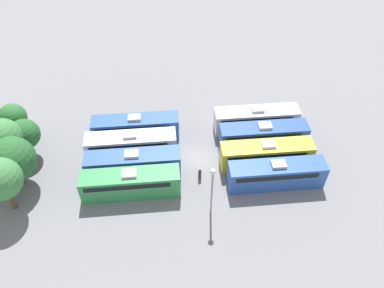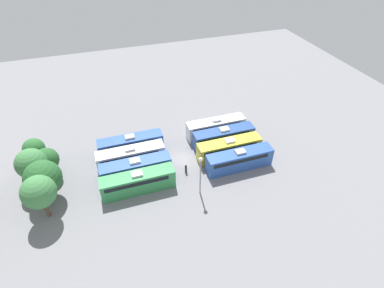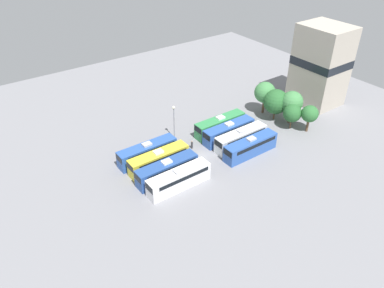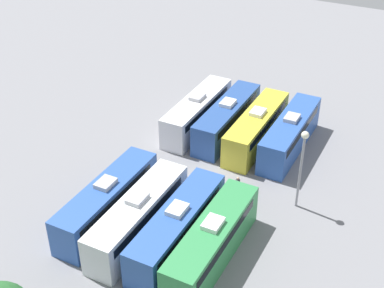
% 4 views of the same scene
% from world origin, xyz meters
% --- Properties ---
extents(ground_plane, '(107.39, 107.39, 0.00)m').
position_xyz_m(ground_plane, '(0.00, 0.00, 0.00)').
color(ground_plane, gray).
extents(bus_0, '(2.52, 11.01, 3.52)m').
position_xyz_m(bus_0, '(-4.78, -8.22, 1.74)').
color(bus_0, '#2D56A8').
rests_on(bus_0, ground_plane).
extents(bus_1, '(2.52, 11.01, 3.52)m').
position_xyz_m(bus_1, '(-1.61, -7.80, 1.74)').
color(bus_1, gold).
rests_on(bus_1, ground_plane).
extents(bus_2, '(2.52, 11.01, 3.52)m').
position_xyz_m(bus_2, '(1.62, -8.18, 1.74)').
color(bus_2, '#284C93').
rests_on(bus_2, ground_plane).
extents(bus_3, '(2.52, 11.01, 3.52)m').
position_xyz_m(bus_3, '(4.77, -7.95, 1.74)').
color(bus_3, silver).
rests_on(bus_3, ground_plane).
extents(bus_4, '(2.52, 11.01, 3.52)m').
position_xyz_m(bus_4, '(-4.59, 8.25, 1.74)').
color(bus_4, '#338C4C').
rests_on(bus_4, ground_plane).
extents(bus_5, '(2.52, 11.01, 3.52)m').
position_xyz_m(bus_5, '(-1.69, 8.05, 1.74)').
color(bus_5, '#2D56A8').
rests_on(bus_5, ground_plane).
extents(bus_6, '(2.52, 11.01, 3.52)m').
position_xyz_m(bus_6, '(1.48, 8.30, 1.74)').
color(bus_6, silver).
rests_on(bus_6, ground_plane).
extents(bus_7, '(2.52, 11.01, 3.52)m').
position_xyz_m(bus_7, '(4.61, 7.83, 1.74)').
color(bus_7, '#2D56A8').
rests_on(bus_7, ground_plane).
extents(worker_person, '(0.36, 0.36, 1.65)m').
position_xyz_m(worker_person, '(-3.18, 0.32, 0.77)').
color(worker_person, '#333338').
rests_on(worker_person, ground_plane).
extents(light_pole, '(0.60, 0.60, 7.03)m').
position_xyz_m(light_pole, '(-8.06, -0.36, 4.84)').
color(light_pole, gray).
rests_on(light_pole, ground_plane).
extents(tree_0, '(4.50, 4.50, 7.08)m').
position_xyz_m(tree_0, '(-5.46, 21.03, 4.80)').
color(tree_0, brown).
rests_on(tree_0, ground_plane).
extents(tree_1, '(5.16, 5.16, 6.66)m').
position_xyz_m(tree_1, '(-2.06, 20.91, 4.08)').
color(tree_1, brown).
rests_on(tree_1, ground_plane).
extents(tree_2, '(4.47, 4.47, 6.99)m').
position_xyz_m(tree_2, '(0.82, 22.42, 4.71)').
color(tree_2, brown).
rests_on(tree_2, ground_plane).
extents(tree_3, '(3.69, 3.69, 5.35)m').
position_xyz_m(tree_3, '(2.62, 20.79, 3.49)').
color(tree_3, brown).
rests_on(tree_3, ground_plane).
extents(tree_4, '(3.38, 3.38, 5.68)m').
position_xyz_m(tree_4, '(5.34, 22.63, 3.95)').
color(tree_4, brown).
rests_on(tree_4, ground_plane).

